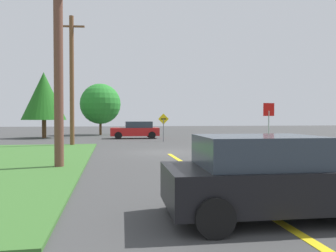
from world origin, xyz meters
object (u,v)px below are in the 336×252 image
(utility_pole_mid, at_px, (72,80))
(direction_sign, at_px, (163,124))
(stop_sign, at_px, (269,118))
(car_approaching_junction, at_px, (136,130))
(oak_tree_left, at_px, (44,96))
(pine_tree_center, at_px, (100,104))
(car_behind_on_main_road, at_px, (267,177))
(utility_pole_near, at_px, (59,70))

(utility_pole_mid, distance_m, direction_sign, 8.32)
(stop_sign, bearing_deg, car_approaching_junction, -77.69)
(oak_tree_left, xyz_separation_m, pine_tree_center, (5.24, 5.27, -0.50))
(car_approaching_junction, xyz_separation_m, car_behind_on_main_road, (0.67, -26.12, 0.00))
(car_approaching_junction, height_order, utility_pole_mid, utility_pole_mid)
(stop_sign, xyz_separation_m, pine_tree_center, (-9.97, 21.87, 1.61))
(car_approaching_junction, distance_m, direction_sign, 5.04)
(utility_pole_near, height_order, utility_pole_mid, utility_pole_mid)
(car_approaching_junction, height_order, car_behind_on_main_road, same)
(utility_pole_mid, xyz_separation_m, pine_tree_center, (1.52, 15.24, -1.07))
(utility_pole_near, xyz_separation_m, utility_pole_mid, (-0.68, 10.89, 0.83))
(car_behind_on_main_road, distance_m, pine_tree_center, 33.97)
(utility_pole_near, bearing_deg, car_behind_on_main_road, -56.08)
(car_approaching_junction, distance_m, utility_pole_near, 19.39)
(utility_pole_near, distance_m, direction_sign, 15.59)
(car_behind_on_main_road, relative_size, oak_tree_left, 0.66)
(direction_sign, bearing_deg, car_approaching_junction, 113.08)
(car_behind_on_main_road, bearing_deg, oak_tree_left, 110.21)
(car_behind_on_main_road, bearing_deg, pine_tree_center, 98.91)
(car_behind_on_main_road, height_order, oak_tree_left, oak_tree_left)
(stop_sign, bearing_deg, oak_tree_left, -59.38)
(car_behind_on_main_road, height_order, utility_pole_near, utility_pole_near)
(car_behind_on_main_road, height_order, direction_sign, direction_sign)
(car_behind_on_main_road, distance_m, oak_tree_left, 30.03)
(car_approaching_junction, bearing_deg, pine_tree_center, -64.73)
(car_approaching_junction, bearing_deg, utility_pole_mid, 57.24)
(oak_tree_left, bearing_deg, car_behind_on_main_road, -71.62)
(stop_sign, height_order, oak_tree_left, oak_tree_left)
(stop_sign, bearing_deg, direction_sign, -77.18)
(stop_sign, bearing_deg, utility_pole_mid, -41.84)
(pine_tree_center, bearing_deg, oak_tree_left, -134.85)
(car_approaching_junction, xyz_separation_m, direction_sign, (1.96, -4.60, 0.64))
(oak_tree_left, bearing_deg, pine_tree_center, 45.15)
(stop_sign, height_order, direction_sign, stop_sign)
(utility_pole_near, distance_m, pine_tree_center, 26.14)
(stop_sign, xyz_separation_m, utility_pole_near, (-10.82, -4.26, 1.85))
(pine_tree_center, bearing_deg, stop_sign, -65.50)
(stop_sign, xyz_separation_m, car_approaching_junction, (-6.46, 14.39, -1.16))
(utility_pole_mid, height_order, pine_tree_center, utility_pole_mid)
(direction_sign, distance_m, pine_tree_center, 13.43)
(direction_sign, bearing_deg, pine_tree_center, 114.34)
(utility_pole_mid, bearing_deg, stop_sign, -29.97)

